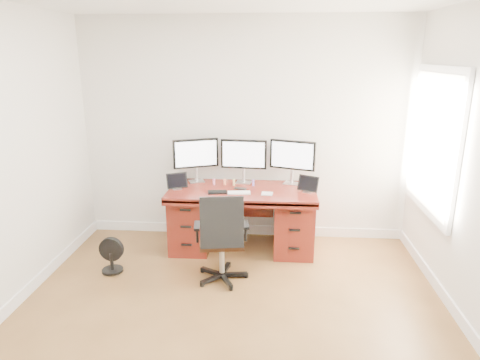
# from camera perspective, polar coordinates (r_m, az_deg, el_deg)

# --- Properties ---
(ground) EXTENTS (4.50, 4.50, 0.00)m
(ground) POSITION_cam_1_polar(r_m,az_deg,el_deg) (3.69, -1.95, -21.18)
(ground) COLOR brown
(ground) RESTS_ON ground
(back_wall) EXTENTS (4.00, 0.10, 2.70)m
(back_wall) POSITION_cam_1_polar(r_m,az_deg,el_deg) (5.24, 0.64, 6.51)
(back_wall) COLOR silver
(back_wall) RESTS_ON ground
(desk) EXTENTS (1.70, 0.80, 0.75)m
(desk) POSITION_cam_1_polar(r_m,az_deg,el_deg) (5.10, 0.29, -4.87)
(desk) COLOR #601B13
(desk) RESTS_ON ground
(office_chair) EXTENTS (0.58, 0.58, 0.96)m
(office_chair) POSITION_cam_1_polar(r_m,az_deg,el_deg) (4.40, -2.43, -9.68)
(office_chair) COLOR black
(office_chair) RESTS_ON ground
(floor_fan) EXTENTS (0.26, 0.22, 0.38)m
(floor_fan) POSITION_cam_1_polar(r_m,az_deg,el_deg) (4.83, -16.79, -9.64)
(floor_fan) COLOR black
(floor_fan) RESTS_ON ground
(monitor_left) EXTENTS (0.52, 0.24, 0.53)m
(monitor_left) POSITION_cam_1_polar(r_m,az_deg,el_deg) (5.19, -5.91, 3.35)
(monitor_left) COLOR silver
(monitor_left) RESTS_ON desk
(monitor_center) EXTENTS (0.55, 0.15, 0.53)m
(monitor_center) POSITION_cam_1_polar(r_m,az_deg,el_deg) (5.12, 0.50, 3.25)
(monitor_center) COLOR silver
(monitor_center) RESTS_ON desk
(monitor_right) EXTENTS (0.53, 0.21, 0.53)m
(monitor_right) POSITION_cam_1_polar(r_m,az_deg,el_deg) (5.11, 7.00, 3.11)
(monitor_right) COLOR silver
(monitor_right) RESTS_ON desk
(tablet_left) EXTENTS (0.25, 0.16, 0.19)m
(tablet_left) POSITION_cam_1_polar(r_m,az_deg,el_deg) (4.99, -8.41, -0.26)
(tablet_left) COLOR silver
(tablet_left) RESTS_ON desk
(tablet_right) EXTENTS (0.24, 0.17, 0.19)m
(tablet_right) POSITION_cam_1_polar(r_m,az_deg,el_deg) (4.88, 9.07, -0.66)
(tablet_right) COLOR silver
(tablet_right) RESTS_ON desk
(keyboard) EXTENTS (0.26, 0.14, 0.01)m
(keyboard) POSITION_cam_1_polar(r_m,az_deg,el_deg) (4.81, -0.13, -1.70)
(keyboard) COLOR white
(keyboard) RESTS_ON desk
(trackpad) EXTENTS (0.13, 0.13, 0.01)m
(trackpad) POSITION_cam_1_polar(r_m,az_deg,el_deg) (4.79, 3.63, -1.84)
(trackpad) COLOR silver
(trackpad) RESTS_ON desk
(drawing_tablet) EXTENTS (0.23, 0.17, 0.01)m
(drawing_tablet) POSITION_cam_1_polar(r_m,az_deg,el_deg) (4.84, -3.03, -1.61)
(drawing_tablet) COLOR black
(drawing_tablet) RESTS_ON desk
(phone) EXTENTS (0.15, 0.10, 0.01)m
(phone) POSITION_cam_1_polar(r_m,az_deg,el_deg) (4.96, 0.03, -1.16)
(phone) COLOR black
(phone) RESTS_ON desk
(figurine_pink) EXTENTS (0.03, 0.03, 0.08)m
(figurine_pink) POSITION_cam_1_polar(r_m,az_deg,el_deg) (5.12, -3.50, -0.17)
(figurine_pink) COLOR pink
(figurine_pink) RESTS_ON desk
(figurine_orange) EXTENTS (0.03, 0.03, 0.08)m
(figurine_orange) POSITION_cam_1_polar(r_m,az_deg,el_deg) (5.10, -2.06, -0.21)
(figurine_orange) COLOR #F9895C
(figurine_orange) RESTS_ON desk
(figurine_yellow) EXTENTS (0.03, 0.03, 0.08)m
(figurine_yellow) POSITION_cam_1_polar(r_m,az_deg,el_deg) (5.09, -0.81, -0.23)
(figurine_yellow) COLOR #E1CB7B
(figurine_yellow) RESTS_ON desk
(figurine_purple) EXTENTS (0.03, 0.03, 0.08)m
(figurine_purple) POSITION_cam_1_polar(r_m,az_deg,el_deg) (5.07, 1.77, -0.29)
(figurine_purple) COLOR #8466D2
(figurine_purple) RESTS_ON desk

